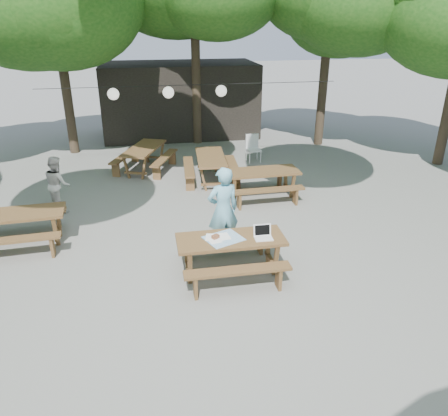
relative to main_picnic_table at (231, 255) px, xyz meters
The scene contains 13 objects.
ground 0.70m from the main_picnic_table, 142.88° to the left, with size 80.00×80.00×0.00m, color slate.
pavilion 10.90m from the main_picnic_table, 89.79° to the left, with size 6.00×3.00×2.80m, color black.
main_picnic_table is the anchor object (origin of this frame).
picnic_table_nw 4.63m from the main_picnic_table, 155.93° to the left, with size 2.05×1.70×0.75m.
picnic_table_ne 3.90m from the main_picnic_table, 66.97° to the left, with size 2.02×1.63×0.75m.
picnic_table_far_w 6.56m from the main_picnic_table, 103.24° to the left, with size 2.17×2.35×0.75m.
picnic_table_far_e 5.10m from the main_picnic_table, 85.44° to the left, with size 1.71×2.05×0.75m.
woman 1.06m from the main_picnic_table, 88.66° to the left, with size 0.66×0.43×1.81m, color #70B5CD.
second_person 5.18m from the main_picnic_table, 134.81° to the left, with size 0.68×0.53×1.40m, color silver.
plastic_chair 6.98m from the main_picnic_table, 72.66° to the left, with size 0.47×0.47×0.90m.
laptop 0.73m from the main_picnic_table, ahead, with size 0.34×0.27×0.24m.
tabletop_clutter 0.41m from the main_picnic_table, behind, with size 0.81×0.76×0.08m.
paper_lanterns 6.69m from the main_picnic_table, 95.82° to the left, with size 9.00×0.34×0.38m.
Camera 1 is at (-0.93, -7.34, 4.52)m, focal length 35.00 mm.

